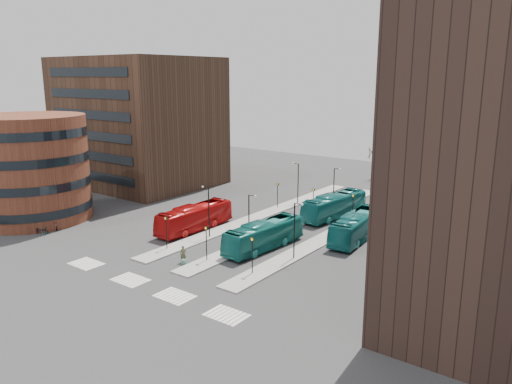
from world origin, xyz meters
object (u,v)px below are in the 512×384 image
Objects in this scene: teal_bus_c at (357,226)px; teal_bus_d at (433,192)px; suitcase at (184,262)px; traveller at (183,254)px; bicycle_far at (44,230)px; bicycle_mid at (55,226)px; teal_bus_b at (334,206)px; commuter_a at (188,221)px; bicycle_near at (40,230)px; commuter_b at (228,245)px; red_bus at (195,218)px; teal_bus_a at (264,235)px; commuter_c at (239,242)px.

teal_bus_d is at bearing 81.57° from teal_bus_c.
traveller is (-0.44, 0.40, 0.64)m from suitcase.
teal_bus_d reaches higher than bicycle_far.
traveller is 0.98× the size of bicycle_mid.
traveller is (-4.61, -24.47, -0.75)m from teal_bus_b.
bicycle_mid is at bearing 144.70° from traveller.
teal_bus_d is (1.38, 23.95, -0.14)m from teal_bus_c.
bicycle_near is at bearing 26.07° from commuter_a.
teal_bus_b is 6.56× the size of commuter_b.
red_bus is 1.01× the size of teal_bus_a.
teal_bus_d is 5.87× the size of traveller.
commuter_a is (-21.09, -32.30, -0.70)m from teal_bus_d.
red_bus reaches higher than traveller.
red_bus is at bearing -62.46° from commuter_c.
teal_bus_b is at bearing -45.99° from bicycle_far.
teal_bus_b is at bearing 92.91° from teal_bus_a.
teal_bus_b is at bearing 39.49° from traveller.
teal_bus_a reaches higher than commuter_b.
red_bus reaches higher than commuter_b.
teal_bus_a is 4.34m from commuter_b.
commuter_b reaches higher than bicycle_near.
teal_bus_a is at bearing -48.27° from bicycle_mid.
traveller is 21.14m from bicycle_far.
red_bus reaches higher than commuter_a.
bicycle_near is at bearing -125.91° from teal_bus_b.
teal_bus_b is at bearing -24.62° from bicycle_mid.
teal_bus_c reaches higher than bicycle_near.
teal_bus_a is 34.18m from teal_bus_d.
teal_bus_c is 6.27× the size of bicycle_mid.
teal_bus_d is (12.14, 42.07, 1.22)m from suitcase.
commuter_b is (-10.67, -36.75, -0.58)m from teal_bus_d.
teal_bus_c is 7.47× the size of bicycle_far.
bicycle_mid is (-33.47, -43.33, -0.93)m from teal_bus_d.
bicycle_far is at bearing -138.98° from red_bus.
traveller is 1.16× the size of bicycle_far.
commuter_b is (-9.29, -12.80, -0.72)m from teal_bus_c.
teal_bus_c is at bearing -76.50° from bicycle_near.
red_bus is at bearing -68.18° from bicycle_near.
teal_bus_c is 38.33m from bicycle_far.
bicycle_far is (-22.91, -10.07, -0.38)m from commuter_c.
commuter_c is at bearing 33.71° from traveller.
commuter_c is 25.03m from bicycle_far.
red_bus is 18.62m from bicycle_far.
bicycle_mid is (-32.09, -19.38, -1.07)m from teal_bus_c.
teal_bus_c is 15.83m from commuter_b.
commuter_a is (-8.50, 9.36, -0.12)m from traveller.
commuter_a is (-8.94, 9.77, 0.52)m from suitcase.
teal_bus_b is at bearing -151.56° from commuter_a.
teal_bus_b is at bearing -16.68° from commuter_b.
bicycle_near is (-33.47, -45.44, -1.00)m from teal_bus_d.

